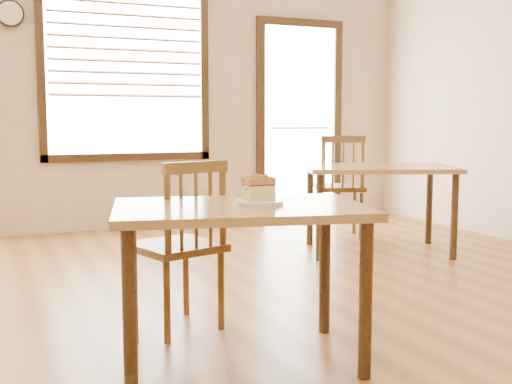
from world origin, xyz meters
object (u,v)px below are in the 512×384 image
cafe_table_main (240,227)px  plate (258,202)px  cafe_chair_main (181,244)px  cake_slice (258,187)px  cafe_chair_second (340,186)px  cafe_table_second (379,177)px  wall_clock (10,13)px

cafe_table_main → plate: size_ratio=5.51×
cafe_chair_main → cake_slice: size_ratio=6.47×
cafe_table_main → plate: 0.14m
plate → cafe_chair_second: bearing=52.7°
cafe_chair_main → cake_slice: (0.22, -0.55, 0.35)m
cafe_table_main → cake_slice: cake_slice is taller
cafe_table_second → cafe_chair_second: (0.03, 0.70, -0.15)m
cafe_chair_main → cafe_table_second: 2.57m
plate → cake_slice: bearing=-145.7°
wall_clock → cafe_chair_second: size_ratio=0.26×
wall_clock → cafe_chair_main: bearing=-78.8°
cafe_table_second → plate: plate is taller
cafe_table_main → cake_slice: size_ratio=8.94×
cafe_table_main → cafe_table_second: size_ratio=0.89×
cafe_table_second → wall_clock: bearing=166.2°
cafe_chair_second → cafe_chair_main: bearing=64.8°
wall_clock → cafe_table_main: wall_clock is taller
cafe_chair_main → cafe_table_second: bearing=-164.6°
plate → cake_slice: size_ratio=1.62×
cafe_chair_main → plate: bearing=95.5°
cafe_chair_main → wall_clock: bearing=-95.4°
cafe_table_second → plate: size_ratio=6.19×
wall_clock → cake_slice: (0.89, -3.91, -1.32)m
cafe_chair_second → cake_slice: 3.29m
wall_clock → cafe_table_second: (2.84, -2.00, -1.49)m
wall_clock → cafe_chair_main: wall_clock is taller
cafe_table_second → cake_slice: cake_slice is taller
wall_clock → plate: wall_clock is taller
wall_clock → cafe_chair_main: 3.81m
cafe_table_second → cafe_table_main: bearing=-115.8°
cafe_chair_main → cafe_chair_second: cafe_chair_second is taller
cafe_chair_second → plate: 3.28m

